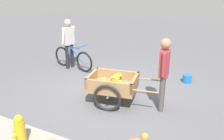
# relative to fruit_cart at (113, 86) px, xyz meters

# --- Properties ---
(ground_plane) EXTENTS (24.00, 24.00, 0.00)m
(ground_plane) POSITION_rel_fruit_cart_xyz_m (0.18, -0.29, -0.44)
(ground_plane) COLOR #56565B
(fruit_cart) EXTENTS (1.76, 1.08, 0.72)m
(fruit_cart) POSITION_rel_fruit_cart_xyz_m (0.00, 0.00, 0.00)
(fruit_cart) COLOR #937047
(fruit_cart) RESTS_ON ground
(vendor_person) EXTENTS (0.26, 0.57, 1.64)m
(vendor_person) POSITION_rel_fruit_cart_xyz_m (-1.13, -0.22, 0.55)
(vendor_person) COLOR #4C4742
(vendor_person) RESTS_ON ground
(bicycle) EXTENTS (1.65, 0.47, 0.85)m
(bicycle) POSITION_rel_fruit_cart_xyz_m (2.23, -1.51, -0.09)
(bicycle) COLOR black
(bicycle) RESTS_ON ground
(cyclist_person) EXTENTS (0.25, 0.61, 1.61)m
(cyclist_person) POSITION_rel_fruit_cart_xyz_m (2.38, -1.54, 0.52)
(cyclist_person) COLOR black
(cyclist_person) RESTS_ON ground
(fire_hydrant) EXTENTS (0.25, 0.25, 0.67)m
(fire_hydrant) POSITION_rel_fruit_cart_xyz_m (0.62, 2.27, -0.10)
(fire_hydrant) COLOR gold
(fire_hydrant) RESTS_ON ground
(plastic_bucket) EXTENTS (0.25, 0.25, 0.23)m
(plastic_bucket) POSITION_rel_fruit_cart_xyz_m (-1.33, -2.05, -0.32)
(plastic_bucket) COLOR #1966B2
(plastic_bucket) RESTS_ON ground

